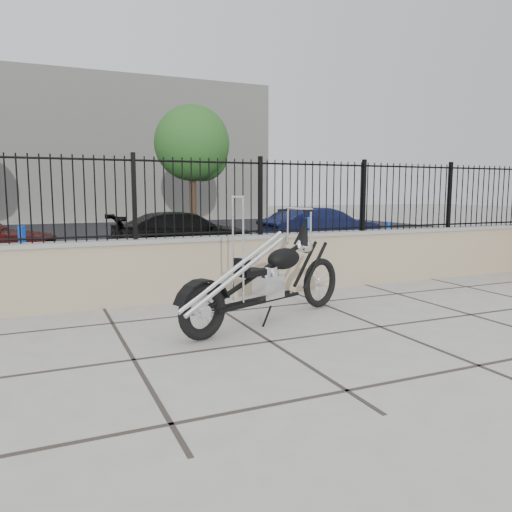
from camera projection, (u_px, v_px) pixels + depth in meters
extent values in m
plane|color=#99968E|center=(270.00, 342.00, 5.54)|extent=(90.00, 90.00, 0.00)
plane|color=black|center=(112.00, 240.00, 16.88)|extent=(30.00, 30.00, 0.00)
cube|color=gray|center=(202.00, 268.00, 7.75)|extent=(14.00, 0.36, 0.96)
cube|color=black|center=(201.00, 198.00, 7.61)|extent=(14.00, 0.08, 1.20)
cube|color=beige|center=(76.00, 150.00, 29.07)|extent=(22.00, 6.00, 8.00)
imported|color=black|center=(186.00, 233.00, 13.01)|extent=(3.96, 1.80, 1.12)
imported|color=black|center=(321.00, 228.00, 14.40)|extent=(3.66, 1.43, 1.19)
cylinder|color=blue|center=(23.00, 257.00, 8.58)|extent=(0.17, 0.17, 1.07)
cylinder|color=#0A4DA2|center=(308.00, 243.00, 10.61)|extent=(0.17, 0.17, 1.11)
cylinder|color=#0C49B6|center=(388.00, 240.00, 12.39)|extent=(0.14, 0.14, 0.90)
cylinder|color=#382619|center=(193.00, 194.00, 21.85)|extent=(0.31, 0.31, 3.05)
sphere|color=#225B23|center=(192.00, 139.00, 21.55)|extent=(3.26, 3.26, 3.26)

